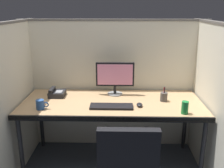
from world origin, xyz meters
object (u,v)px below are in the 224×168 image
monitor_center (115,76)px  desk_phone (57,93)px  keyboard_main (111,106)px  soda_can (185,107)px  computer_mouse (140,105)px  desk (112,106)px  pen_cup (164,97)px  coffee_mug (40,105)px

monitor_center → desk_phone: 0.68m
keyboard_main → desk_phone: size_ratio=2.26×
soda_can → monitor_center: bearing=141.5°
computer_mouse → desk: bearing=157.7°
computer_mouse → monitor_center: bearing=125.1°
desk → keyboard_main: 0.16m
keyboard_main → computer_mouse: computer_mouse is taller
desk → computer_mouse: size_ratio=19.79×
soda_can → pen_cup: pen_cup is taller
pen_cup → soda_can: bearing=-66.8°
desk_phone → pen_cup: (1.18, -0.13, 0.02)m
computer_mouse → desk_phone: bearing=162.5°
monitor_center → keyboard_main: (-0.03, -0.40, -0.20)m
coffee_mug → soda_can: 1.39m
monitor_center → soda_can: (0.66, -0.53, -0.15)m
desk → computer_mouse: bearing=-22.3°
desk_phone → pen_cup: 1.19m
keyboard_main → pen_cup: size_ratio=2.68×
soda_can → keyboard_main: bearing=169.4°
desk_phone → desk: bearing=-15.2°
coffee_mug → desk_phone: (0.07, 0.38, -0.01)m
soda_can → computer_mouse: bearing=157.8°
computer_mouse → desk_phone: 0.95m
coffee_mug → pen_cup: 1.27m
monitor_center → soda_can: bearing=-38.5°
coffee_mug → desk_phone: bearing=79.9°
desk_phone → pen_cup: pen_cup is taller
desk → pen_cup: 0.56m
pen_cup → keyboard_main: bearing=-160.5°
desk → pen_cup: size_ratio=11.86×
monitor_center → computer_mouse: (0.25, -0.36, -0.20)m
desk_phone → pen_cup: bearing=-6.1°
keyboard_main → pen_cup: bearing=19.5°
computer_mouse → soda_can: (0.41, -0.17, 0.04)m
keyboard_main → desk: bearing=89.5°
desk → pen_cup: pen_cup is taller
monitor_center → soda_can: size_ratio=3.52×
desk_phone → pen_cup: size_ratio=1.19×
desk → desk_phone: size_ratio=10.00×
desk → desk_phone: bearing=164.8°
coffee_mug → desk_phone: coffee_mug is taller
monitor_center → pen_cup: bearing=-21.1°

